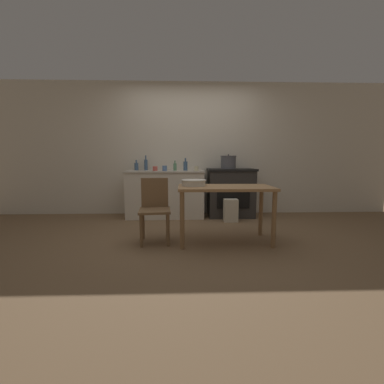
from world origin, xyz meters
TOP-DOWN VIEW (x-y plane):
  - ground_plane at (0.00, 0.00)m, footprint 14.00×14.00m
  - wall_back at (0.00, 1.58)m, footprint 8.00×0.07m
  - counter_cabinet at (-0.47, 1.26)m, footprint 1.44×0.61m
  - stove at (0.76, 1.27)m, footprint 0.88×0.60m
  - work_table at (0.41, -0.25)m, footprint 1.21×0.63m
  - chair at (-0.51, -0.19)m, footprint 0.43×0.43m
  - flour_sack at (0.69, 0.83)m, footprint 0.24×0.17m
  - stock_pot at (0.69, 1.20)m, footprint 0.29×0.29m
  - mixing_bowl_large at (-0.00, -0.17)m, footprint 0.33×0.33m
  - bottle_far_left at (-0.10, 1.29)m, footprint 0.08×0.08m
  - bottle_left at (-0.29, 1.29)m, footprint 0.06×0.06m
  - bottle_mid_left at (-1.03, 1.43)m, footprint 0.07×0.07m
  - bottle_center_left at (-0.85, 1.43)m, footprint 0.07×0.07m
  - cup_center at (-0.65, 1.20)m, footprint 0.09×0.09m
  - cup_center_right at (-0.48, 1.19)m, footprint 0.09×0.09m
  - cup_mid_right at (0.10, 1.12)m, footprint 0.07×0.07m

SIDE VIEW (x-z plane):
  - ground_plane at x=0.00m, z-range 0.00..0.00m
  - flour_sack at x=0.69m, z-range 0.00..0.39m
  - counter_cabinet at x=-0.47m, z-range 0.00..0.87m
  - chair at x=-0.51m, z-range 0.04..0.87m
  - stove at x=0.76m, z-range 0.00..0.91m
  - work_table at x=0.41m, z-range 0.26..1.00m
  - mixing_bowl_large at x=0.00m, z-range 0.74..0.82m
  - cup_center at x=-0.65m, z-range 0.87..0.95m
  - cup_mid_right at x=0.10m, z-range 0.87..0.96m
  - cup_center_right at x=-0.48m, z-range 0.87..0.97m
  - bottle_left at x=-0.29m, z-range 0.85..1.03m
  - bottle_mid_left at x=-1.03m, z-range 0.85..1.04m
  - bottle_far_left at x=-0.10m, z-range 0.84..1.08m
  - bottle_center_left at x=-0.85m, z-range 0.84..1.12m
  - stock_pot at x=0.69m, z-range 0.90..1.16m
  - wall_back at x=0.00m, z-range 0.00..2.55m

